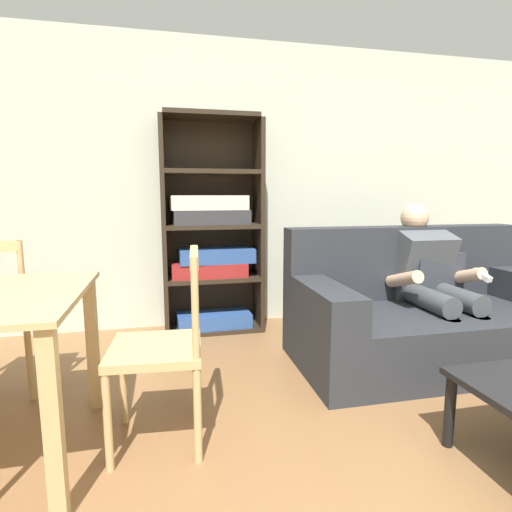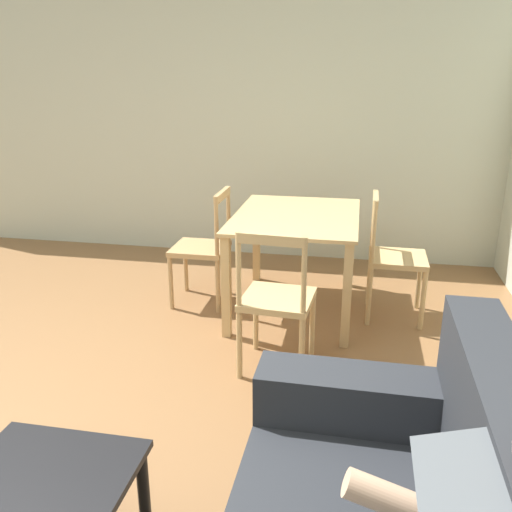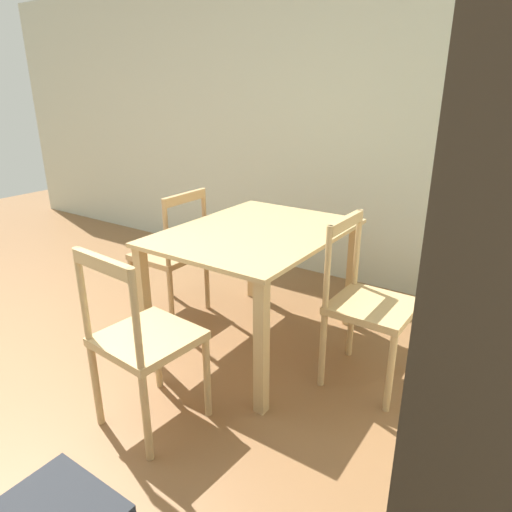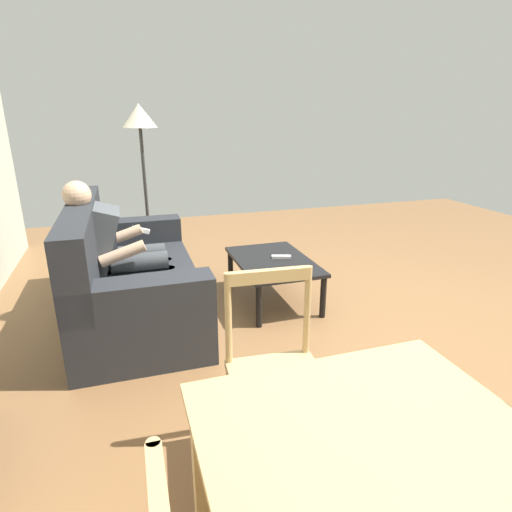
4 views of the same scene
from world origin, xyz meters
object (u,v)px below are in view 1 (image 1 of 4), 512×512
Objects in this scene: person_lounging at (432,280)px; dining_chair_near_wall at (1,316)px; bookshelf at (212,239)px; couch at (423,314)px; dining_chair_facing_couch at (162,349)px.

person_lounging reaches higher than dining_chair_near_wall.
bookshelf is (-1.49, 0.93, 0.23)m from person_lounging.
bookshelf is 1.64m from dining_chair_near_wall.
bookshelf reaches higher than couch.
couch is at bearing -34.51° from bookshelf.
couch reaches higher than dining_chair_facing_couch.
person_lounging is 1.20× the size of dining_chair_facing_couch.
dining_chair_near_wall is at bearing 178.48° from person_lounging.
bookshelf reaches higher than person_lounging.
person_lounging is at bearing -1.52° from dining_chair_near_wall.
dining_chair_facing_couch is at bearing -161.53° from couch.
person_lounging is 2.86m from dining_chair_near_wall.
person_lounging is 2.03m from dining_chair_facing_couch.
bookshelf is at bearing 31.89° from dining_chair_near_wall.
dining_chair_near_wall is 1.19m from dining_chair_facing_couch.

